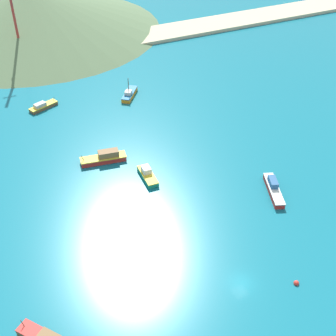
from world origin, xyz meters
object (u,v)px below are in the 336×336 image
fishing_boat_0 (274,189)px  buoy_0 (296,283)px  fishing_boat_1 (43,106)px  fishing_boat_2 (129,94)px  fishing_boat_4 (105,158)px  fishing_boat_3 (147,175)px  radio_tower (11,3)px

fishing_boat_0 → buoy_0: size_ratio=11.12×
fishing_boat_1 → buoy_0: fishing_boat_1 is taller
fishing_boat_1 → fishing_boat_2: 25.10m
fishing_boat_0 → fishing_boat_4: 40.04m
fishing_boat_1 → fishing_boat_4: size_ratio=0.77×
buoy_0 → fishing_boat_3: bearing=107.1°
fishing_boat_2 → fishing_boat_4: (-17.09, -27.63, 0.20)m
fishing_boat_0 → fishing_boat_4: size_ratio=0.98×
fishing_boat_1 → buoy_0: size_ratio=8.76×
fishing_boat_0 → fishing_boat_1: 69.31m
fishing_boat_0 → fishing_boat_2: (-12.73, 54.35, -0.09)m
fishing_boat_3 → fishing_boat_4: fishing_boat_4 is taller
fishing_boat_1 → fishing_boat_4: bearing=-76.3°
fishing_boat_0 → buoy_0: fishing_boat_0 is taller
fishing_boat_2 → buoy_0: 76.93m
fishing_boat_1 → radio_tower: radio_tower is taller
fishing_boat_3 → fishing_boat_4: size_ratio=0.71×
fishing_boat_4 → buoy_0: bearing=-69.2°
fishing_boat_0 → fishing_boat_1: bearing=122.8°
fishing_boat_3 → radio_tower: (-13.06, 78.98, 18.13)m
fishing_boat_0 → radio_tower: bearing=110.7°
fishing_boat_0 → fishing_boat_1: size_ratio=1.27×
fishing_boat_3 → fishing_boat_2: bearing=74.7°
radio_tower → fishing_boat_0: bearing=-69.3°
fishing_boat_4 → buoy_0: size_ratio=11.38×
fishing_boat_2 → fishing_boat_1: bearing=171.0°
fishing_boat_1 → fishing_boat_4: (7.70, -31.56, 0.32)m
fishing_boat_2 → fishing_boat_3: bearing=-105.3°
fishing_boat_3 → fishing_boat_1: bearing=109.1°
fishing_boat_0 → fishing_boat_3: size_ratio=1.38×
fishing_boat_1 → fishing_boat_2: (24.79, -3.93, 0.11)m
fishing_boat_2 → radio_tower: size_ratio=0.23×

